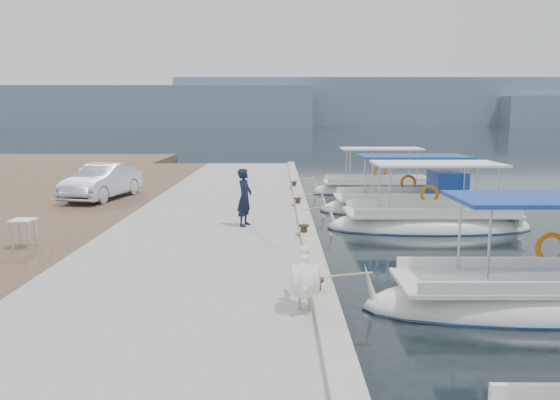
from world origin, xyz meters
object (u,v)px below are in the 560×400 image
object	(u,v)px
fishing_caique_b	(558,303)
fishing_caique_c	(429,225)
fishing_caique_e	(377,191)
fisherman	(245,197)
parked_car	(102,181)
pelican	(304,279)
fishing_caique_d	(410,206)

from	to	relation	value
fishing_caique_b	fishing_caique_c	size ratio (longest dim) A/B	1.11
fishing_caique_e	fisherman	distance (m)	12.13
fishing_caique_c	fisherman	distance (m)	6.52
fishing_caique_e	fisherman	bearing A→B (deg)	-118.97
fishing_caique_b	parked_car	world-z (taller)	fishing_caique_b
fishing_caique_c	pelican	world-z (taller)	fishing_caique_c
pelican	fisherman	size ratio (longest dim) A/B	0.78
fishing_caique_c	pelican	bearing A→B (deg)	-116.79
fishing_caique_b	pelican	xyz separation A→B (m)	(-5.02, -1.35, 0.91)
fishing_caique_d	pelican	xyz separation A→B (m)	(-4.79, -12.59, 0.85)
fishing_caique_b	parked_car	bearing A→B (deg)	137.92
fishing_caique_c	pelican	xyz separation A→B (m)	(-4.63, -9.17, 0.91)
fishing_caique_e	parked_car	world-z (taller)	fishing_caique_e
fishing_caique_c	parked_car	bearing A→B (deg)	164.14
pelican	fisherman	bearing A→B (deg)	101.46
fishing_caique_b	fishing_caique_d	xyz separation A→B (m)	(-0.23, 11.25, 0.07)
fisherman	parked_car	xyz separation A→B (m)	(-5.98, 5.41, -0.16)
fishing_caique_c	parked_car	size ratio (longest dim) A/B	1.62
fishing_caique_b	fisherman	bearing A→B (deg)	137.99
fishing_caique_c	pelican	distance (m)	10.31
fisherman	fishing_caique_e	bearing A→B (deg)	-11.31
fishing_caique_e	fisherman	size ratio (longest dim) A/B	3.73
fishing_caique_c	fisherman	world-z (taller)	fishing_caique_c
fishing_caique_e	pelican	bearing A→B (deg)	-103.90
fishing_caique_b	fishing_caique_c	bearing A→B (deg)	92.88
fishing_caique_b	pelican	size ratio (longest dim) A/B	5.72
fishing_caique_e	pelican	world-z (taller)	fishing_caique_e
fishing_caique_e	parked_car	distance (m)	12.95
fishing_caique_b	fishing_caique_e	size ratio (longest dim) A/B	1.20
fishing_caique_d	fisherman	xyz separation A→B (m)	(-6.24, -5.41, 1.17)
fishing_caique_c	fishing_caique_e	distance (m)	8.58
pelican	fisherman	distance (m)	7.34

